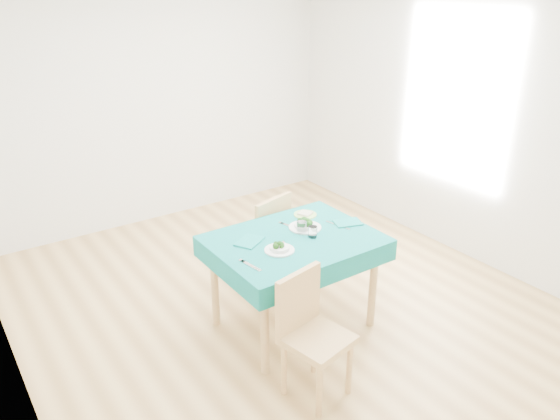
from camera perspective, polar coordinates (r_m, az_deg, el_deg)
room_shell at (r=4.12m, az=0.00°, el=6.37°), size 4.02×4.52×2.73m
table at (r=4.23m, az=1.45°, el=-7.57°), size 1.20×0.91×0.76m
chair_near at (r=3.53m, az=3.97°, el=-12.71°), size 0.46×0.48×0.95m
chair_far at (r=4.76m, az=-2.41°, el=-1.82°), size 0.53×0.56×1.06m
bowl_near at (r=3.85m, az=-0.06°, el=-3.86°), size 0.21×0.21×0.07m
bowl_far at (r=4.19m, az=2.64°, el=-1.43°), size 0.25×0.25×0.08m
fork_near at (r=3.68m, az=-3.06°, el=-5.83°), size 0.06×0.20×0.00m
knife_near at (r=3.90m, az=0.72°, el=-3.96°), size 0.09×0.21×0.00m
fork_far at (r=4.23m, az=1.04°, el=-1.70°), size 0.07×0.19×0.00m
knife_far at (r=4.27m, az=6.05°, el=-1.60°), size 0.07×0.23×0.00m
napkin_near at (r=3.99m, az=-3.22°, el=-3.29°), size 0.26×0.24×0.01m
napkin_far at (r=4.31m, az=7.09°, el=-1.31°), size 0.24×0.21×0.01m
tumbler_center at (r=4.10m, az=2.28°, el=-1.83°), size 0.07×0.07×0.09m
tumbler_side at (r=4.05m, az=3.43°, el=-2.28°), size 0.07×0.07×0.09m
side_plate at (r=4.43m, az=2.65°, el=-0.48°), size 0.19×0.19×0.01m
bread_slice at (r=4.42m, az=2.65°, el=-0.34°), size 0.13×0.13×0.01m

